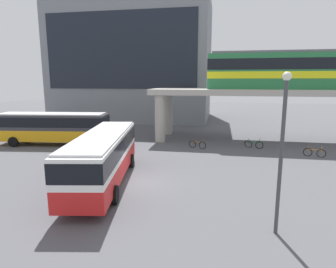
{
  "coord_description": "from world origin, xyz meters",
  "views": [
    {
      "loc": [
        5.11,
        -16.9,
        6.46
      ],
      "look_at": [
        0.99,
        5.54,
        2.2
      ],
      "focal_mm": 30.75,
      "sensor_mm": 36.0,
      "label": 1
    }
  ],
  "objects_px": {
    "bicycle_orange": "(314,153)",
    "bicycle_green": "(254,144)",
    "bus_main": "(104,153)",
    "bicycle_brown": "(197,145)",
    "bus_secondary": "(53,125)",
    "train": "(309,70)",
    "station_building": "(135,61)"
  },
  "relations": [
    {
      "from": "bus_secondary",
      "to": "bicycle_orange",
      "type": "height_order",
      "value": "bus_secondary"
    },
    {
      "from": "station_building",
      "to": "bicycle_brown",
      "type": "relative_size",
      "value": 14.72
    },
    {
      "from": "train",
      "to": "bus_main",
      "type": "distance_m",
      "value": 22.82
    },
    {
      "from": "station_building",
      "to": "bus_secondary",
      "type": "bearing_deg",
      "value": -95.13
    },
    {
      "from": "bus_secondary",
      "to": "bicycle_brown",
      "type": "xyz_separation_m",
      "value": [
        14.57,
        1.01,
        -1.63
      ]
    },
    {
      "from": "train",
      "to": "bicycle_brown",
      "type": "distance_m",
      "value": 13.8
    },
    {
      "from": "bus_main",
      "to": "bicycle_orange",
      "type": "relative_size",
      "value": 6.49
    },
    {
      "from": "bicycle_orange",
      "to": "bicycle_green",
      "type": "xyz_separation_m",
      "value": [
        -4.78,
        2.37,
        0.0
      ]
    },
    {
      "from": "bus_secondary",
      "to": "bicycle_orange",
      "type": "bearing_deg",
      "value": -0.76
    },
    {
      "from": "bus_main",
      "to": "bicycle_green",
      "type": "relative_size",
      "value": 6.56
    },
    {
      "from": "bus_secondary",
      "to": "bicycle_brown",
      "type": "distance_m",
      "value": 14.7
    },
    {
      "from": "station_building",
      "to": "bus_main",
      "type": "xyz_separation_m",
      "value": [
        7.52,
        -32.26,
        -7.76
      ]
    },
    {
      "from": "train",
      "to": "bicycle_orange",
      "type": "bearing_deg",
      "value": -96.01
    },
    {
      "from": "bus_secondary",
      "to": "bicycle_orange",
      "type": "xyz_separation_m",
      "value": [
        24.72,
        -0.33,
        -1.63
      ]
    },
    {
      "from": "bicycle_orange",
      "to": "bicycle_green",
      "type": "height_order",
      "value": "same"
    },
    {
      "from": "station_building",
      "to": "bus_secondary",
      "type": "distance_m",
      "value": 23.92
    },
    {
      "from": "bus_main",
      "to": "bicycle_orange",
      "type": "distance_m",
      "value": 17.93
    },
    {
      "from": "bicycle_brown",
      "to": "bicycle_orange",
      "type": "distance_m",
      "value": 10.24
    },
    {
      "from": "bus_main",
      "to": "bicycle_brown",
      "type": "xyz_separation_m",
      "value": [
        5.03,
        10.73,
        -1.63
      ]
    },
    {
      "from": "bus_secondary",
      "to": "bus_main",
      "type": "bearing_deg",
      "value": -45.55
    },
    {
      "from": "station_building",
      "to": "bicycle_green",
      "type": "relative_size",
      "value": 14.55
    },
    {
      "from": "bicycle_brown",
      "to": "bicycle_green",
      "type": "height_order",
      "value": "same"
    },
    {
      "from": "bus_main",
      "to": "bicycle_brown",
      "type": "height_order",
      "value": "bus_main"
    },
    {
      "from": "bus_main",
      "to": "bicycle_brown",
      "type": "bearing_deg",
      "value": 64.88
    },
    {
      "from": "bus_main",
      "to": "bicycle_orange",
      "type": "height_order",
      "value": "bus_main"
    },
    {
      "from": "station_building",
      "to": "bicycle_brown",
      "type": "height_order",
      "value": "station_building"
    },
    {
      "from": "bicycle_brown",
      "to": "bus_main",
      "type": "bearing_deg",
      "value": -115.12
    },
    {
      "from": "station_building",
      "to": "bicycle_green",
      "type": "bearing_deg",
      "value": -48.83
    },
    {
      "from": "bus_main",
      "to": "station_building",
      "type": "bearing_deg",
      "value": 103.12
    },
    {
      "from": "bus_main",
      "to": "bicycle_brown",
      "type": "distance_m",
      "value": 11.96
    },
    {
      "from": "bicycle_orange",
      "to": "bicycle_green",
      "type": "relative_size",
      "value": 1.01
    },
    {
      "from": "bicycle_orange",
      "to": "train",
      "type": "bearing_deg",
      "value": 83.99
    }
  ]
}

